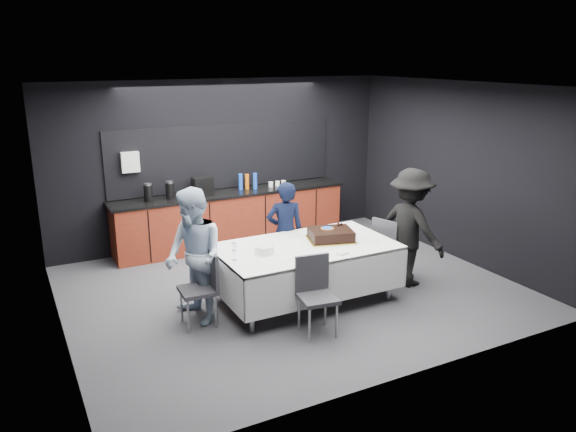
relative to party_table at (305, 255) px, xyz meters
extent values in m
plane|color=#46464B|center=(0.00, 0.40, -0.64)|extent=(6.00, 6.00, 0.00)
cube|color=white|center=(0.00, 0.40, 2.16)|extent=(6.00, 5.00, 0.04)
cube|color=black|center=(0.00, 2.90, 0.76)|extent=(6.00, 0.04, 2.80)
cube|color=black|center=(0.00, -2.10, 0.76)|extent=(6.00, 0.04, 2.80)
cube|color=black|center=(-3.00, 0.40, 0.76)|extent=(0.04, 5.00, 2.80)
cube|color=black|center=(3.00, 0.40, 0.76)|extent=(0.04, 5.00, 2.80)
cube|color=maroon|center=(0.00, 2.60, -0.19)|extent=(4.00, 0.60, 0.90)
cube|color=black|center=(0.00, 2.60, 0.28)|extent=(4.10, 0.64, 0.04)
cube|color=black|center=(0.00, 2.88, 0.86)|extent=(4.00, 0.03, 1.10)
cube|color=white|center=(-1.60, 2.83, 0.91)|extent=(0.28, 0.12, 0.32)
cylinder|color=black|center=(-1.40, 2.60, 0.43)|extent=(0.14, 0.14, 0.26)
cylinder|color=black|center=(-1.05, 2.60, 0.43)|extent=(0.14, 0.14, 0.26)
cube|color=black|center=(-0.50, 2.60, 0.45)|extent=(0.32, 0.24, 0.30)
cylinder|color=blue|center=(0.20, 2.65, 0.44)|extent=(0.07, 0.07, 0.28)
cylinder|color=orange|center=(0.32, 2.65, 0.43)|extent=(0.07, 0.07, 0.26)
cylinder|color=blue|center=(0.44, 2.58, 0.44)|extent=(0.07, 0.07, 0.28)
cylinder|color=white|center=(0.75, 2.60, 0.34)|extent=(0.08, 0.08, 0.09)
cylinder|color=white|center=(0.88, 2.60, 0.34)|extent=(0.08, 0.08, 0.09)
cylinder|color=white|center=(1.00, 2.60, 0.34)|extent=(0.08, 0.08, 0.09)
cylinder|color=#99999E|center=(-1.40, 2.60, 0.57)|extent=(0.12, 0.12, 0.03)
cylinder|color=#99999E|center=(-1.05, 2.60, 0.57)|extent=(0.12, 0.12, 0.03)
cylinder|color=#99999E|center=(-1.00, -0.50, -0.27)|extent=(0.06, 0.06, 0.75)
cylinder|color=#99999E|center=(-1.00, 0.50, -0.27)|extent=(0.06, 0.06, 0.75)
cylinder|color=#99999E|center=(1.00, -0.50, -0.27)|extent=(0.06, 0.06, 0.75)
cylinder|color=#99999E|center=(1.00, 0.50, -0.27)|extent=(0.06, 0.06, 0.75)
cube|color=white|center=(0.00, 0.00, 0.12)|extent=(2.32, 1.32, 0.04)
cube|color=white|center=(0.00, -0.65, -0.15)|extent=(2.32, 0.02, 0.55)
cube|color=white|center=(0.00, 0.65, -0.15)|extent=(2.32, 0.02, 0.55)
cube|color=white|center=(-1.15, 0.00, -0.15)|extent=(0.02, 1.32, 0.55)
cube|color=white|center=(1.15, 0.00, -0.15)|extent=(0.02, 1.32, 0.55)
cube|color=gold|center=(0.41, 0.03, 0.15)|extent=(0.71, 0.64, 0.01)
cube|color=black|center=(0.41, 0.03, 0.21)|extent=(0.66, 0.58, 0.12)
cube|color=black|center=(0.41, 0.03, 0.28)|extent=(0.66, 0.58, 0.01)
cylinder|color=orange|center=(0.39, 0.09, 0.29)|extent=(0.18, 0.18, 0.00)
cylinder|color=blue|center=(0.39, 0.09, 0.29)|extent=(0.15, 0.15, 0.01)
sphere|color=black|center=(0.59, 0.15, 0.30)|extent=(0.04, 0.04, 0.04)
sphere|color=black|center=(0.61, 0.11, 0.30)|extent=(0.04, 0.04, 0.04)
sphere|color=black|center=(0.57, 0.11, 0.30)|extent=(0.04, 0.04, 0.04)
cylinder|color=white|center=(-0.61, -0.03, 0.19)|extent=(0.24, 0.24, 0.10)
cylinder|color=white|center=(-0.35, -0.42, 0.14)|extent=(0.19, 0.19, 0.01)
cylinder|color=white|center=(0.75, 0.07, 0.14)|extent=(0.20, 0.20, 0.01)
cylinder|color=white|center=(0.90, -0.26, 0.14)|extent=(0.21, 0.21, 0.01)
cylinder|color=white|center=(0.07, 0.42, 0.14)|extent=(0.21, 0.21, 0.01)
cube|color=white|center=(0.25, -0.51, 0.15)|extent=(0.16, 0.12, 0.02)
cylinder|color=white|center=(-1.04, -0.09, 0.14)|extent=(0.06, 0.06, 0.00)
cylinder|color=white|center=(-1.04, -0.09, 0.20)|extent=(0.01, 0.01, 0.12)
cylinder|color=white|center=(-1.04, -0.09, 0.31)|extent=(0.05, 0.05, 0.10)
cube|color=#323338|center=(-1.50, -0.02, -0.19)|extent=(0.44, 0.44, 0.05)
cube|color=#323338|center=(-1.31, -0.03, 0.06)|extent=(0.06, 0.42, 0.45)
cylinder|color=#99999E|center=(-1.66, 0.16, -0.42)|extent=(0.03, 0.03, 0.44)
cylinder|color=#99999E|center=(-1.68, -0.18, -0.42)|extent=(0.03, 0.03, 0.44)
cylinder|color=#99999E|center=(-1.32, 0.14, -0.42)|extent=(0.03, 0.03, 0.44)
cylinder|color=#99999E|center=(-1.34, -0.20, -0.42)|extent=(0.03, 0.03, 0.44)
cube|color=#323338|center=(1.51, 0.12, -0.19)|extent=(0.53, 0.53, 0.05)
cube|color=#323338|center=(1.33, 0.06, 0.06)|extent=(0.18, 0.41, 0.45)
cylinder|color=#99999E|center=(1.72, 0.02, -0.42)|extent=(0.03, 0.03, 0.44)
cylinder|color=#99999E|center=(1.61, 0.34, -0.42)|extent=(0.03, 0.03, 0.44)
cylinder|color=#99999E|center=(1.40, -0.09, -0.42)|extent=(0.03, 0.03, 0.44)
cylinder|color=#99999E|center=(1.29, 0.23, -0.42)|extent=(0.03, 0.03, 0.44)
cube|color=#323338|center=(-0.33, -0.89, -0.19)|extent=(0.47, 0.47, 0.05)
cube|color=#323338|center=(-0.30, -0.70, 0.06)|extent=(0.42, 0.10, 0.45)
cylinder|color=#99999E|center=(-0.52, -1.03, -0.42)|extent=(0.03, 0.03, 0.44)
cylinder|color=#99999E|center=(-0.18, -1.08, -0.42)|extent=(0.03, 0.03, 0.44)
cylinder|color=#99999E|center=(-0.47, -0.69, -0.42)|extent=(0.03, 0.03, 0.44)
cylinder|color=#99999E|center=(-0.14, -0.74, -0.42)|extent=(0.03, 0.03, 0.44)
imported|color=black|center=(0.07, 0.73, 0.10)|extent=(0.61, 0.47, 1.48)
imported|color=silver|center=(-1.48, 0.11, 0.20)|extent=(0.76, 0.91, 1.68)
imported|color=black|center=(1.59, -0.18, 0.20)|extent=(0.84, 1.19, 1.68)
camera|label=1|loc=(-3.41, -6.06, 2.55)|focal=35.00mm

